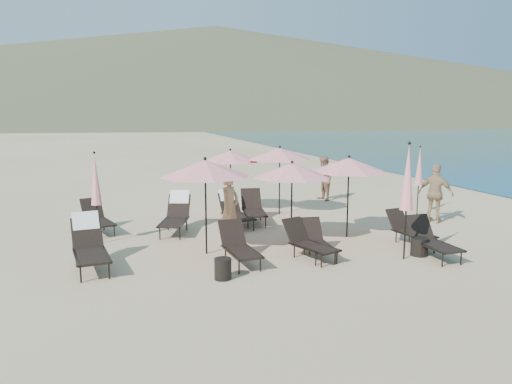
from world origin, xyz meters
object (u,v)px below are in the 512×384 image
object	(u,v)px
umbrella_open_1	(292,171)
beachgoer_b	(324,179)
lounger_5	(409,229)
lounger_8	(234,210)
lounger_0	(89,244)
umbrella_open_0	(205,168)
beachgoer_a	(230,207)
lounger_1	(239,246)
lounger_4	(432,240)
umbrella_open_3	(230,156)
lounger_2	(316,241)
umbrella_closed_2	(96,180)
side_table_0	(223,269)
lounger_6	(97,218)
lounger_7	(176,214)
umbrella_open_4	(280,154)
umbrella_closed_1	(419,167)
umbrella_open_2	(349,165)
lounger_9	(253,208)
umbrella_closed_0	(408,178)
beachgoer_c	(436,193)
side_table_1	(419,247)

from	to	relation	value
umbrella_open_1	beachgoer_b	xyz separation A→B (m)	(3.49, 5.77, -1.09)
lounger_5	lounger_8	xyz separation A→B (m)	(-3.95, 3.34, 0.11)
lounger_0	lounger_8	xyz separation A→B (m)	(4.12, 3.15, -0.05)
lounger_5	lounger_0	bearing A→B (deg)	169.95
beachgoer_b	umbrella_open_1	bearing A→B (deg)	-37.54
umbrella_open_0	beachgoer_a	distance (m)	1.87
lounger_1	beachgoer_a	world-z (taller)	beachgoer_a
lounger_4	umbrella_open_3	bearing A→B (deg)	117.17
lounger_4	lounger_2	bearing A→B (deg)	163.21
lounger_1	umbrella_closed_2	bearing A→B (deg)	134.65
side_table_0	lounger_0	bearing A→B (deg)	149.53
lounger_1	lounger_2	distance (m)	1.93
lounger_6	lounger_7	size ratio (longest dim) A/B	0.89
umbrella_open_4	beachgoer_a	size ratio (longest dim) A/B	1.28
umbrella_open_0	umbrella_closed_1	world-z (taller)	umbrella_open_0
lounger_8	umbrella_open_3	world-z (taller)	umbrella_open_3
lounger_0	lounger_8	bearing A→B (deg)	29.81
lounger_0	side_table_0	bearing A→B (deg)	-38.07
lounger_2	lounger_4	size ratio (longest dim) A/B	0.95
lounger_0	umbrella_open_3	world-z (taller)	umbrella_open_3
umbrella_closed_2	lounger_1	bearing A→B (deg)	-40.96
lounger_1	lounger_5	world-z (taller)	lounger_1
umbrella_open_1	umbrella_closed_2	size ratio (longest dim) A/B	0.90
lounger_5	umbrella_open_2	distance (m)	2.34
lounger_5	lounger_9	world-z (taller)	lounger_9
beachgoer_a	beachgoer_b	distance (m)	6.99
lounger_5	umbrella_open_3	distance (m)	6.67
lounger_9	lounger_2	bearing A→B (deg)	-75.69
lounger_7	beachgoer_b	bearing A→B (deg)	48.06
umbrella_closed_0	umbrella_open_3	bearing A→B (deg)	111.90
umbrella_open_2	umbrella_closed_2	distance (m)	6.78
lounger_2	beachgoer_b	distance (m)	7.81
umbrella_open_0	beachgoer_c	world-z (taller)	umbrella_open_0
lounger_1	lounger_8	xyz separation A→B (m)	(0.83, 3.76, 0.08)
umbrella_open_4	umbrella_closed_0	bearing A→B (deg)	-78.63
umbrella_closed_0	beachgoer_c	size ratio (longest dim) A/B	1.50
lounger_7	umbrella_closed_0	distance (m)	6.62
umbrella_closed_2	beachgoer_c	xyz separation A→B (m)	(10.17, -0.31, -0.78)
lounger_0	beachgoer_b	xyz separation A→B (m)	(8.55, 6.44, 0.31)
lounger_8	lounger_0	bearing A→B (deg)	-150.46
umbrella_open_0	side_table_1	distance (m)	5.55
umbrella_closed_1	side_table_1	size ratio (longest dim) A/B	5.29
lounger_4	umbrella_closed_0	world-z (taller)	umbrella_closed_0
umbrella_open_0	umbrella_open_2	size ratio (longest dim) A/B	1.05
lounger_2	umbrella_open_4	bearing A→B (deg)	86.46
lounger_9	beachgoer_a	distance (m)	2.33
lounger_1	lounger_5	distance (m)	4.80
umbrella_closed_0	lounger_5	bearing A→B (deg)	52.84
umbrella_open_1	umbrella_open_4	size ratio (longest dim) A/B	0.95
beachgoer_a	lounger_8	bearing A→B (deg)	29.74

